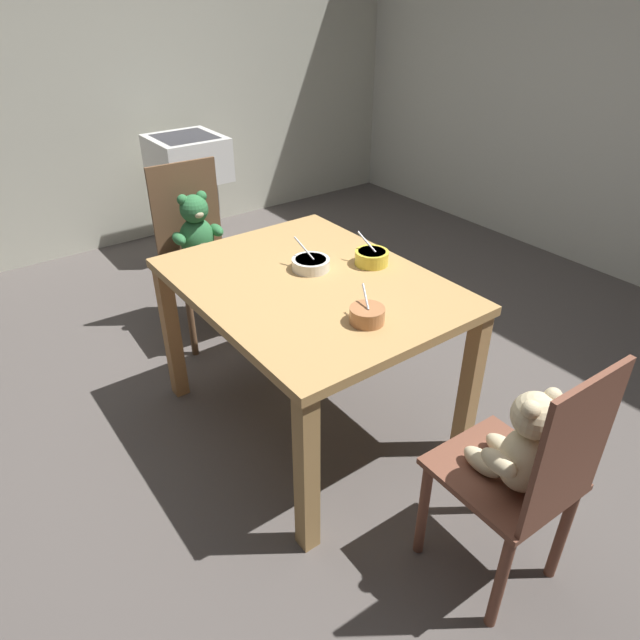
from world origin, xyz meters
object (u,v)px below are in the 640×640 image
object	(u,v)px
porridge_bowl_yellow_far_center	(372,257)
sink_basin	(190,178)
dining_table	(310,302)
teddy_chair_near_left	(198,239)
teddy_chair_near_right	(523,460)
porridge_bowl_terracotta_near_right	(367,315)
porridge_bowl_white_center	(311,264)

from	to	relation	value
porridge_bowl_yellow_far_center	sink_basin	size ratio (longest dim) A/B	0.18
dining_table	sink_basin	distance (m)	2.09
dining_table	teddy_chair_near_left	distance (m)	1.04
teddy_chair_near_right	porridge_bowl_terracotta_near_right	distance (m)	0.69
porridge_bowl_white_center	porridge_bowl_terracotta_near_right	xyz separation A→B (m)	(0.46, -0.09, 0.01)
dining_table	sink_basin	size ratio (longest dim) A/B	1.41
dining_table	teddy_chair_near_right	bearing A→B (deg)	2.39
teddy_chair_near_right	porridge_bowl_terracotta_near_right	xyz separation A→B (m)	(-0.65, -0.07, 0.21)
teddy_chair_near_left	porridge_bowl_terracotta_near_right	world-z (taller)	teddy_chair_near_left
dining_table	teddy_chair_near_left	bearing A→B (deg)	-179.38
teddy_chair_near_left	porridge_bowl_terracotta_near_right	distance (m)	1.42
porridge_bowl_terracotta_near_right	sink_basin	size ratio (longest dim) A/B	0.15
teddy_chair_near_right	porridge_bowl_yellow_far_center	world-z (taller)	teddy_chair_near_right
porridge_bowl_terracotta_near_right	porridge_bowl_yellow_far_center	bearing A→B (deg)	137.24
teddy_chair_near_right	sink_basin	xyz separation A→B (m)	(-3.08, 0.38, 0.01)
sink_basin	dining_table	bearing A→B (deg)	-11.68
teddy_chair_near_left	porridge_bowl_white_center	bearing A→B (deg)	7.47
porridge_bowl_terracotta_near_right	porridge_bowl_white_center	bearing A→B (deg)	169.25
porridge_bowl_yellow_far_center	porridge_bowl_white_center	distance (m)	0.26
porridge_bowl_yellow_far_center	porridge_bowl_terracotta_near_right	size ratio (longest dim) A/B	1.17
teddy_chair_near_right	porridge_bowl_white_center	xyz separation A→B (m)	(-1.12, 0.02, 0.21)
porridge_bowl_yellow_far_center	porridge_bowl_white_center	bearing A→B (deg)	-115.52
porridge_bowl_terracotta_near_right	dining_table	bearing A→B (deg)	176.63
porridge_bowl_yellow_far_center	porridge_bowl_terracotta_near_right	distance (m)	0.48
teddy_chair_near_left	porridge_bowl_white_center	world-z (taller)	teddy_chair_near_left
teddy_chair_near_right	sink_basin	bearing A→B (deg)	-5.52
porridge_bowl_white_center	teddy_chair_near_right	bearing A→B (deg)	-1.17
teddy_chair_near_left	sink_basin	distance (m)	1.11
teddy_chair_near_right	porridge_bowl_yellow_far_center	bearing A→B (deg)	-12.93
porridge_bowl_white_center	porridge_bowl_terracotta_near_right	distance (m)	0.47
dining_table	sink_basin	world-z (taller)	sink_basin
porridge_bowl_white_center	teddy_chair_near_left	bearing A→B (deg)	-175.36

